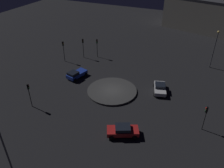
# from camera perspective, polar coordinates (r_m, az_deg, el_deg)

# --- Properties ---
(ground_plane) EXTENTS (115.02, 115.02, 0.00)m
(ground_plane) POSITION_cam_1_polar(r_m,az_deg,el_deg) (38.91, 0.00, -1.87)
(ground_plane) COLOR black
(roundabout_island) EXTENTS (8.44, 8.44, 0.30)m
(roundabout_island) POSITION_cam_1_polar(r_m,az_deg,el_deg) (38.83, 0.00, -1.69)
(roundabout_island) COLOR #383838
(roundabout_island) RESTS_ON ground_plane
(car_blue) EXTENTS (4.26, 2.82, 1.45)m
(car_blue) POSITION_cam_1_polar(r_m,az_deg,el_deg) (43.07, -8.97, 2.48)
(car_blue) COLOR #1E38A5
(car_blue) RESTS_ON ground_plane
(car_red) EXTENTS (3.36, 4.49, 1.49)m
(car_red) POSITION_cam_1_polar(r_m,az_deg,el_deg) (30.38, 2.71, -11.57)
(car_red) COLOR red
(car_red) RESTS_ON ground_plane
(car_silver) EXTENTS (4.39, 3.00, 1.41)m
(car_silver) POSITION_cam_1_polar(r_m,az_deg,el_deg) (39.34, 11.92, -0.98)
(car_silver) COLOR silver
(car_silver) RESTS_ON ground_plane
(traffic_light_southwest) EXTENTS (0.36, 0.39, 4.46)m
(traffic_light_southwest) POSITION_cam_1_polar(r_m,az_deg,el_deg) (48.75, -12.09, 8.95)
(traffic_light_southwest) COLOR #2D2D2D
(traffic_light_southwest) RESTS_ON ground_plane
(traffic_light_southwest_near) EXTENTS (0.38, 0.39, 4.31)m
(traffic_light_southwest_near) POSITION_cam_1_polar(r_m,az_deg,el_deg) (49.82, -7.28, 9.79)
(traffic_light_southwest_near) COLOR #2D2D2D
(traffic_light_southwest_near) RESTS_ON ground_plane
(traffic_light_southwest_far) EXTENTS (0.39, 0.37, 4.12)m
(traffic_light_southwest_far) POSITION_cam_1_polar(r_m,az_deg,el_deg) (49.89, -3.78, 9.86)
(traffic_light_southwest_far) COLOR #2D2D2D
(traffic_light_southwest_far) RESTS_ON ground_plane
(traffic_light_southeast) EXTENTS (0.38, 0.39, 4.10)m
(traffic_light_southeast) POSITION_cam_1_polar(r_m,az_deg,el_deg) (36.03, -20.12, -1.59)
(traffic_light_southeast) COLOR #2D2D2D
(traffic_light_southeast) RESTS_ON ground_plane
(traffic_light_north) EXTENTS (0.34, 0.38, 3.80)m
(traffic_light_north) POSITION_cam_1_polar(r_m,az_deg,el_deg) (32.28, 22.45, -6.88)
(traffic_light_north) COLOR #2D2D2D
(traffic_light_north) RESTS_ON ground_plane
(streetlamp_east) EXTENTS (0.47, 0.47, 7.70)m
(streetlamp_east) POSITION_cam_1_polar(r_m,az_deg,el_deg) (25.73, -25.73, -12.97)
(streetlamp_east) COLOR #4C4C51
(streetlamp_east) RESTS_ON ground_plane
(streetlamp_northwest) EXTENTS (0.45, 0.45, 7.68)m
(streetlamp_northwest) POSITION_cam_1_polar(r_m,az_deg,el_deg) (48.74, 24.38, 8.74)
(streetlamp_northwest) COLOR #4C4C51
(streetlamp_northwest) RESTS_ON ground_plane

